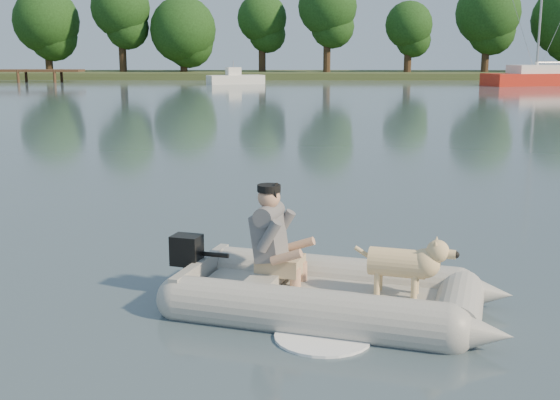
{
  "coord_description": "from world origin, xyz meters",
  "views": [
    {
      "loc": [
        0.21,
        -6.73,
        2.52
      ],
      "look_at": [
        0.1,
        1.61,
        0.75
      ],
      "focal_mm": 45.0,
      "sensor_mm": 36.0,
      "label": 1
    }
  ],
  "objects_px": {
    "dinghy": "(334,257)",
    "motorboat": "(235,73)",
    "sailboat": "(541,78)",
    "dog": "(397,268)",
    "man": "(271,233)"
  },
  "relations": [
    {
      "from": "dinghy",
      "to": "sailboat",
      "type": "bearing_deg",
      "value": 85.38
    },
    {
      "from": "dog",
      "to": "motorboat",
      "type": "distance_m",
      "value": 49.41
    },
    {
      "from": "dog",
      "to": "sailboat",
      "type": "height_order",
      "value": "sailboat"
    },
    {
      "from": "man",
      "to": "sailboat",
      "type": "height_order",
      "value": "sailboat"
    },
    {
      "from": "sailboat",
      "to": "dog",
      "type": "bearing_deg",
      "value": -127.13
    },
    {
      "from": "dinghy",
      "to": "dog",
      "type": "distance_m",
      "value": 0.62
    },
    {
      "from": "man",
      "to": "dog",
      "type": "distance_m",
      "value": 1.3
    },
    {
      "from": "motorboat",
      "to": "sailboat",
      "type": "bearing_deg",
      "value": -26.93
    },
    {
      "from": "sailboat",
      "to": "man",
      "type": "bearing_deg",
      "value": -128.56
    },
    {
      "from": "man",
      "to": "dinghy",
      "type": "bearing_deg",
      "value": -4.24
    },
    {
      "from": "motorboat",
      "to": "dinghy",
      "type": "bearing_deg",
      "value": -107.11
    },
    {
      "from": "man",
      "to": "sailboat",
      "type": "distance_m",
      "value": 50.73
    },
    {
      "from": "dinghy",
      "to": "motorboat",
      "type": "bearing_deg",
      "value": 112.25
    },
    {
      "from": "dog",
      "to": "motorboat",
      "type": "relative_size",
      "value": 0.2
    },
    {
      "from": "dinghy",
      "to": "man",
      "type": "relative_size",
      "value": 4.5
    }
  ]
}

